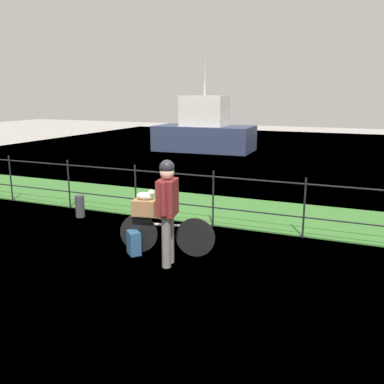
{
  "coord_description": "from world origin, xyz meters",
  "views": [
    {
      "loc": [
        2.86,
        -5.59,
        2.65
      ],
      "look_at": [
        -0.09,
        1.34,
        0.9
      ],
      "focal_mm": 39.7,
      "sensor_mm": 36.0,
      "label": 1
    }
  ],
  "objects": [
    {
      "name": "ground_plane",
      "position": [
        0.0,
        0.0,
        0.0
      ],
      "size": [
        60.0,
        60.0,
        0.0
      ],
      "primitive_type": "plane",
      "color": "#9E9993"
    },
    {
      "name": "grass_strip",
      "position": [
        0.0,
        3.45,
        0.01
      ],
      "size": [
        27.0,
        2.4,
        0.03
      ],
      "primitive_type": "cube",
      "color": "#38702D",
      "rests_on": "ground"
    },
    {
      "name": "harbor_water",
      "position": [
        0.0,
        10.27,
        0.0
      ],
      "size": [
        30.0,
        30.0,
        0.0
      ],
      "primitive_type": "plane",
      "color": "slate",
      "rests_on": "ground"
    },
    {
      "name": "iron_fence",
      "position": [
        -0.0,
        2.2,
        0.67
      ],
      "size": [
        18.04,
        0.04,
        1.15
      ],
      "color": "black",
      "rests_on": "ground"
    },
    {
      "name": "bicycle_main",
      "position": [
        -0.21,
        0.47,
        0.35
      ],
      "size": [
        1.63,
        0.35,
        0.66
      ],
      "color": "black",
      "rests_on": "ground"
    },
    {
      "name": "wooden_crate",
      "position": [
        -0.56,
        0.41,
        0.79
      ],
      "size": [
        0.43,
        0.33,
        0.27
      ],
      "primitive_type": "cube",
      "rotation": [
        0.0,
        0.0,
        0.18
      ],
      "color": "olive",
      "rests_on": "bicycle_main"
    },
    {
      "name": "terrier_dog",
      "position": [
        -0.53,
        0.41,
        1.0
      ],
      "size": [
        0.32,
        0.19,
        0.18
      ],
      "color": "silver",
      "rests_on": "wooden_crate"
    },
    {
      "name": "cyclist_person",
      "position": [
        0.04,
        0.06,
        1.0
      ],
      "size": [
        0.33,
        0.53,
        1.68
      ],
      "color": "slate",
      "rests_on": "ground"
    },
    {
      "name": "backpack_on_paving",
      "position": [
        -0.7,
        0.25,
        0.2
      ],
      "size": [
        0.33,
        0.32,
        0.4
      ],
      "primitive_type": "cube",
      "rotation": [
        0.0,
        0.0,
        2.39
      ],
      "color": "#28517A",
      "rests_on": "ground"
    },
    {
      "name": "mooring_bollard",
      "position": [
        -2.92,
        1.7,
        0.24
      ],
      "size": [
        0.2,
        0.2,
        0.49
      ],
      "primitive_type": "cylinder",
      "color": "#38383D",
      "rests_on": "ground"
    },
    {
      "name": "moored_boat_near",
      "position": [
        -4.49,
        13.13,
        0.93
      ],
      "size": [
        4.64,
        2.46,
        4.16
      ],
      "color": "#2D3856",
      "rests_on": "ground"
    }
  ]
}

